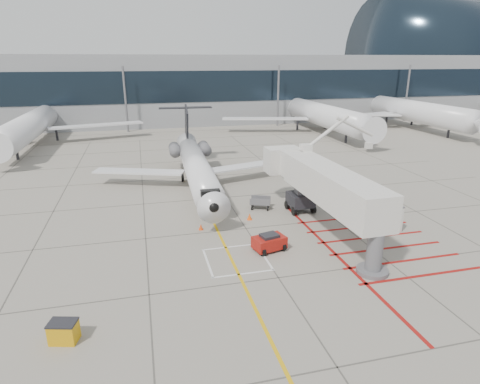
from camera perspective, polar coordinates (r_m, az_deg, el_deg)
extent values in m
plane|color=gray|center=(29.35, 2.87, -8.24)|extent=(260.00, 260.00, 0.00)
cone|color=#E6410C|center=(32.67, -5.59, -4.96)|extent=(0.35, 0.35, 0.49)
cone|color=#FF550D|center=(34.49, 1.37, -3.51)|extent=(0.41, 0.41, 0.57)
cube|color=gray|center=(96.91, -3.56, 14.70)|extent=(180.00, 28.00, 14.00)
cube|color=black|center=(83.10, -1.72, 14.82)|extent=(180.00, 0.10, 6.00)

